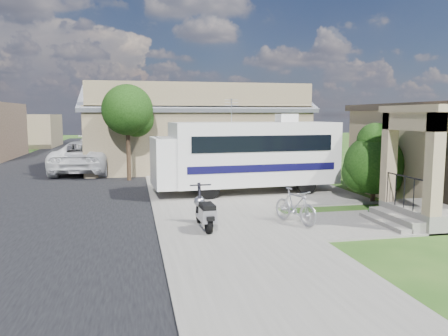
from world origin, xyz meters
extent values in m
plane|color=#1E4612|center=(0.00, 0.00, 0.00)|extent=(120.00, 120.00, 0.00)
cube|color=black|center=(-7.50, 10.00, 0.01)|extent=(9.00, 80.00, 0.02)
cube|color=slate|center=(-1.00, 10.00, 0.03)|extent=(4.00, 80.00, 0.06)
cube|color=slate|center=(1.50, 4.50, 0.03)|extent=(7.00, 6.00, 0.05)
cube|color=slate|center=(3.00, -1.00, 0.03)|extent=(4.00, 3.00, 0.05)
cube|color=black|center=(5.48, 2.70, 1.70)|extent=(0.04, 1.10, 1.20)
cube|color=slate|center=(4.70, -1.30, 0.25)|extent=(1.60, 2.40, 0.50)
cube|color=slate|center=(3.70, -1.30, 0.16)|extent=(0.40, 2.16, 0.32)
cube|color=slate|center=(3.35, -1.30, 0.08)|extent=(0.35, 2.16, 0.16)
cube|color=#9C8162|center=(4.08, -0.28, 1.85)|extent=(0.35, 0.35, 2.70)
cube|color=#9C8162|center=(4.08, -2.33, 1.85)|extent=(0.35, 0.35, 2.70)
cube|color=#9C8162|center=(4.08, -1.30, 2.95)|extent=(0.35, 2.40, 0.50)
cube|color=#9C8162|center=(4.90, -1.30, 3.30)|extent=(2.10, 2.70, 0.20)
cylinder|color=black|center=(3.95, -1.30, 1.40)|extent=(0.04, 1.70, 0.04)
cube|color=#726247|center=(0.00, 14.00, 1.80)|extent=(12.00, 8.00, 3.60)
cube|color=slate|center=(0.00, 12.00, 4.15)|extent=(12.50, 4.40, 1.78)
cube|color=slate|center=(0.00, 16.00, 4.15)|extent=(12.50, 4.40, 1.78)
cube|color=slate|center=(0.00, 14.00, 4.85)|extent=(12.50, 0.50, 0.22)
cube|color=#726247|center=(0.00, 10.10, 4.15)|extent=(11.76, 0.20, 1.30)
cube|color=#726247|center=(-15.00, 34.00, 1.60)|extent=(8.00, 7.00, 3.20)
cylinder|color=black|center=(-3.80, 9.00, 1.57)|extent=(0.20, 0.20, 3.15)
sphere|color=black|center=(-3.80, 9.00, 3.38)|extent=(2.40, 2.40, 2.40)
sphere|color=black|center=(-3.40, 9.20, 2.93)|extent=(1.68, 1.68, 1.68)
cylinder|color=black|center=(-3.80, 19.00, 1.65)|extent=(0.20, 0.20, 3.29)
sphere|color=black|center=(-3.80, 19.00, 3.53)|extent=(2.40, 2.40, 2.40)
sphere|color=black|center=(-3.40, 19.20, 3.06)|extent=(1.68, 1.68, 1.68)
cylinder|color=black|center=(-3.80, 28.00, 1.50)|extent=(0.20, 0.20, 3.01)
sphere|color=black|center=(-3.80, 28.00, 3.22)|extent=(2.40, 2.40, 2.40)
sphere|color=black|center=(-3.40, 28.20, 2.79)|extent=(1.68, 1.68, 1.68)
cube|color=silver|center=(1.14, 4.55, 1.63)|extent=(6.67, 2.77, 2.42)
cube|color=silver|center=(-2.49, 4.31, 1.35)|extent=(0.89, 2.26, 1.86)
cube|color=black|center=(-2.65, 4.30, 1.86)|extent=(0.19, 1.98, 0.84)
cube|color=black|center=(1.22, 3.38, 2.07)|extent=(5.54, 0.41, 0.61)
cube|color=black|center=(1.06, 5.73, 2.07)|extent=(5.54, 0.41, 0.61)
cube|color=black|center=(1.22, 3.38, 1.15)|extent=(5.86, 0.42, 0.28)
cube|color=black|center=(1.06, 5.73, 1.15)|extent=(5.86, 0.42, 0.28)
cube|color=silver|center=(2.54, 4.65, 3.01)|extent=(0.79, 0.70, 0.33)
cylinder|color=#A3A2A9|center=(0.21, 4.49, 3.31)|extent=(0.04, 0.04, 0.93)
cylinder|color=black|center=(-0.87, 3.39, 0.42)|extent=(0.76, 0.31, 0.75)
cylinder|color=black|center=(-1.01, 5.44, 0.42)|extent=(0.76, 0.31, 0.75)
cylinder|color=black|center=(3.04, 3.66, 0.42)|extent=(0.76, 0.31, 0.75)
cylinder|color=black|center=(2.90, 5.70, 0.42)|extent=(0.76, 0.31, 0.75)
cylinder|color=black|center=(4.84, 1.84, 0.42)|extent=(0.17, 0.17, 0.85)
sphere|color=black|center=(4.84, 1.84, 1.38)|extent=(2.12, 2.12, 2.12)
sphere|color=black|center=(5.27, 2.16, 1.80)|extent=(1.69, 1.69, 1.69)
sphere|color=black|center=(4.52, 2.05, 1.06)|extent=(1.48, 1.48, 1.48)
sphere|color=black|center=(5.05, 1.52, 0.95)|extent=(1.27, 1.27, 1.27)
sphere|color=black|center=(4.84, 1.84, 2.22)|extent=(1.27, 1.27, 1.27)
cylinder|color=black|center=(-1.70, -1.30, 0.30)|extent=(0.16, 0.50, 0.49)
cylinder|color=black|center=(-1.75, -0.07, 0.30)|extent=(0.16, 0.50, 0.49)
cube|color=#A3A2A9|center=(-1.72, -0.74, 0.37)|extent=(0.36, 0.63, 0.09)
cube|color=#A3A2A9|center=(-1.70, -1.19, 0.53)|extent=(0.41, 0.63, 0.33)
cube|color=black|center=(-1.70, -1.13, 0.75)|extent=(0.36, 0.68, 0.13)
cube|color=black|center=(-1.69, -1.46, 0.51)|extent=(0.21, 0.23, 0.11)
cylinder|color=black|center=(-1.75, -0.15, 0.75)|extent=(0.11, 0.38, 0.93)
sphere|color=#A3A2A9|center=(-1.75, -0.07, 0.67)|extent=(0.31, 0.31, 0.31)
sphere|color=black|center=(-1.76, 0.02, 0.67)|extent=(0.13, 0.13, 0.13)
cylinder|color=black|center=(-1.75, -0.24, 1.17)|extent=(0.61, 0.07, 0.04)
cube|color=black|center=(-1.75, -0.07, 0.44)|extent=(0.17, 0.32, 0.07)
imported|color=#A3A2A9|center=(0.88, -0.76, 0.50)|extent=(1.06, 1.74, 1.01)
imported|color=silver|center=(-6.01, 12.57, 0.88)|extent=(3.65, 6.62, 1.76)
imported|color=silver|center=(-6.40, 20.40, 0.82)|extent=(3.00, 5.93, 1.65)
cylinder|color=#156D15|center=(3.77, -0.10, 0.09)|extent=(0.38, 0.38, 0.17)
camera|label=1|loc=(-3.57, -12.22, 3.12)|focal=35.00mm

